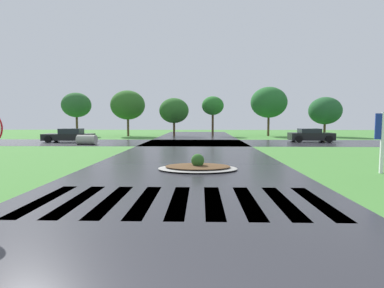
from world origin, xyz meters
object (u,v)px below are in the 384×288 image
median_island (198,167)px  drainage_pipe_stack (87,140)px  car_dark_suv (311,135)px  car_silver_hatch (69,136)px

median_island → drainage_pipe_stack: size_ratio=1.98×
car_dark_suv → drainage_pipe_stack: bearing=-167.7°
car_dark_suv → drainage_pipe_stack: size_ratio=2.37×
car_silver_hatch → drainage_pipe_stack: (2.72, -2.82, -0.18)m
car_silver_hatch → car_dark_suv: bearing=179.5°
median_island → drainage_pipe_stack: drainage_pipe_stack is taller
median_island → drainage_pipe_stack: (-9.58, 12.94, 0.28)m
median_island → car_dark_suv: car_dark_suv is taller
median_island → car_silver_hatch: 20.00m
median_island → car_silver_hatch: (-12.30, 15.77, 0.46)m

